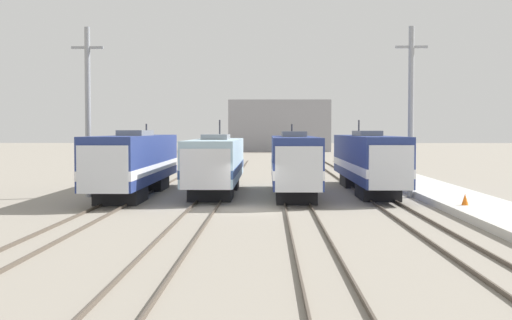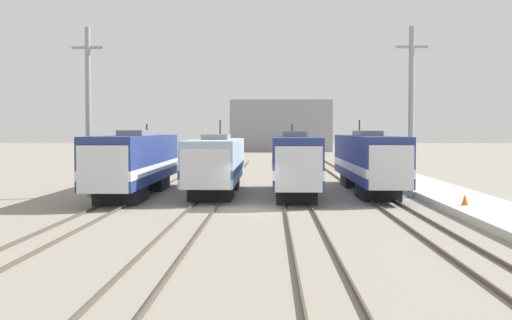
{
  "view_description": "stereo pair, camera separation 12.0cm",
  "coord_description": "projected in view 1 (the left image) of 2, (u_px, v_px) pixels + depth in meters",
  "views": [
    {
      "loc": [
        0.96,
        -38.3,
        4.29
      ],
      "look_at": [
        0.25,
        2.19,
        2.59
      ],
      "focal_mm": 50.0,
      "sensor_mm": 36.0,
      "label": 1
    },
    {
      "loc": [
        1.08,
        -38.3,
        4.29
      ],
      "look_at": [
        0.25,
        2.19,
        2.59
      ],
      "focal_mm": 50.0,
      "sensor_mm": 36.0,
      "label": 2
    }
  ],
  "objects": [
    {
      "name": "rail_pair_center_right",
      "position": [
        299.0,
        208.0,
        38.41
      ],
      "size": [
        1.51,
        120.0,
        0.15
      ],
      "color": "#4C4238",
      "rests_on": "ground_plane"
    },
    {
      "name": "rail_pair_far_left",
      "position": [
        108.0,
        208.0,
        38.59
      ],
      "size": [
        1.5,
        120.0,
        0.15
      ],
      "color": "#4C4238",
      "rests_on": "ground_plane"
    },
    {
      "name": "locomotive_far_right",
      "position": [
        368.0,
        161.0,
        48.91
      ],
      "size": [
        2.75,
        19.95,
        5.06
      ],
      "color": "black",
      "rests_on": "ground_plane"
    },
    {
      "name": "rail_pair_far_right",
      "position": [
        395.0,
        209.0,
        38.32
      ],
      "size": [
        1.5,
        120.0,
        0.15
      ],
      "color": "#4C4238",
      "rests_on": "ground_plane"
    },
    {
      "name": "platform",
      "position": [
        478.0,
        206.0,
        38.24
      ],
      "size": [
        4.0,
        120.0,
        0.4
      ],
      "color": "beige",
      "rests_on": "ground_plane"
    },
    {
      "name": "locomotive_center_left",
      "position": [
        216.0,
        163.0,
        47.65
      ],
      "size": [
        3.14,
        16.73,
        5.04
      ],
      "color": "#232326",
      "rests_on": "ground_plane"
    },
    {
      "name": "rail_pair_center_left",
      "position": [
        203.0,
        208.0,
        38.5
      ],
      "size": [
        1.51,
        120.0,
        0.15
      ],
      "color": "#4C4238",
      "rests_on": "ground_plane"
    },
    {
      "name": "traffic_cone",
      "position": [
        465.0,
        199.0,
        37.0
      ],
      "size": [
        0.37,
        0.37,
        0.59
      ],
      "color": "orange",
      "rests_on": "platform"
    },
    {
      "name": "ground_plane",
      "position": [
        251.0,
        210.0,
        38.46
      ],
      "size": [
        400.0,
        400.0,
        0.0
      ],
      "primitive_type": "plane",
      "color": "gray"
    },
    {
      "name": "catenary_tower_right",
      "position": [
        411.0,
        110.0,
        45.09
      ],
      "size": [
        2.03,
        0.36,
        10.85
      ],
      "color": "gray",
      "rests_on": "ground_plane"
    },
    {
      "name": "locomotive_far_left",
      "position": [
        134.0,
        162.0,
        46.26
      ],
      "size": [
        3.01,
        18.9,
        4.75
      ],
      "color": "black",
      "rests_on": "ground_plane"
    },
    {
      "name": "catenary_tower_left",
      "position": [
        88.0,
        110.0,
        45.45
      ],
      "size": [
        2.03,
        0.36,
        10.85
      ],
      "color": "gray",
      "rests_on": "ground_plane"
    },
    {
      "name": "depot_building",
      "position": [
        279.0,
        126.0,
        146.49
      ],
      "size": [
        20.31,
        12.75,
        10.33
      ],
      "color": "gray",
      "rests_on": "ground_plane"
    },
    {
      "name": "locomotive_center_right",
      "position": [
        294.0,
        163.0,
        45.93
      ],
      "size": [
        2.82,
        16.42,
        4.72
      ],
      "color": "black",
      "rests_on": "ground_plane"
    }
  ]
}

